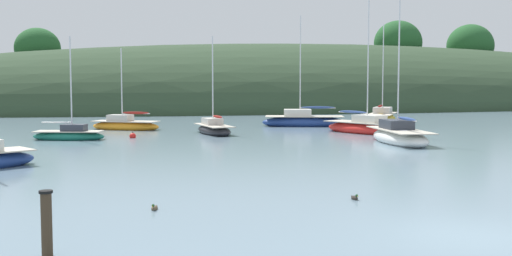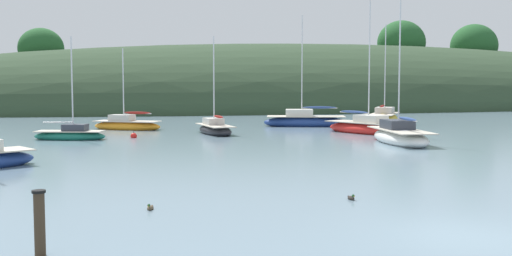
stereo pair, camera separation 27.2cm
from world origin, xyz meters
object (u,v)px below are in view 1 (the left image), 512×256
jetty_piling (47,223)px  sailboat_cream_ketch (399,136)px  sailboat_teal_outer (69,135)px  mooring_buoy_channel (133,136)px  sailboat_blue_center (214,129)px  duck_straggler (154,208)px  duck_lone_left (355,198)px  sailboat_red_portside (304,121)px  sailboat_navy_dinghy (364,127)px  sailboat_grey_yawl (382,118)px  sailboat_black_sloop (125,125)px

jetty_piling → sailboat_cream_ketch: bearing=45.7°
sailboat_teal_outer → mooring_buoy_channel: bearing=1.9°
sailboat_blue_center → mooring_buoy_channel: size_ratio=13.51×
mooring_buoy_channel → duck_straggler: 23.67m
mooring_buoy_channel → duck_lone_left: mooring_buoy_channel is taller
sailboat_red_portside → mooring_buoy_channel: (-14.91, -7.22, -0.31)m
duck_straggler → mooring_buoy_channel: bearing=87.6°
sailboat_teal_outer → sailboat_cream_ketch: bearing=-21.2°
mooring_buoy_channel → sailboat_teal_outer: bearing=-178.1°
sailboat_navy_dinghy → sailboat_red_portside: sailboat_navy_dinghy is taller
sailboat_grey_yawl → duck_straggler: bearing=-126.4°
duck_lone_left → sailboat_teal_outer: bearing=112.1°
mooring_buoy_channel → sailboat_cream_ketch: bearing=-26.5°
sailboat_grey_yawl → jetty_piling: size_ratio=6.42×
sailboat_black_sloop → sailboat_red_portside: bearing=-0.8°
sailboat_teal_outer → duck_lone_left: (9.59, -23.66, -0.26)m
sailboat_teal_outer → mooring_buoy_channel: 4.13m
sailboat_teal_outer → sailboat_red_portside: bearing=21.1°
sailboat_grey_yawl → mooring_buoy_channel: sailboat_grey_yawl is taller
sailboat_grey_yawl → sailboat_blue_center: bearing=-155.7°
sailboat_black_sloop → duck_lone_left: 31.71m
sailboat_black_sloop → mooring_buoy_channel: size_ratio=12.30×
sailboat_blue_center → sailboat_black_sloop: bearing=136.7°
sailboat_black_sloop → duck_straggler: bearing=-91.7°
sailboat_grey_yawl → duck_lone_left: (-18.08, -33.47, -0.37)m
jetty_piling → sailboat_grey_yawl: bearing=54.0°
sailboat_grey_yawl → mooring_buoy_channel: 25.46m
sailboat_cream_ketch → mooring_buoy_channel: bearing=153.5°
sailboat_teal_outer → duck_lone_left: 25.53m
sailboat_cream_ketch → sailboat_navy_dinghy: bearing=81.6°
duck_lone_left → duck_straggler: same height
sailboat_teal_outer → mooring_buoy_channel: (4.12, 0.13, -0.19)m
sailboat_black_sloop → sailboat_navy_dinghy: bearing=-25.3°
sailboat_cream_ketch → sailboat_red_portside: bearing=93.3°
duck_lone_left → jetty_piling: bearing=-156.1°
sailboat_blue_center → mooring_buoy_channel: bearing=-163.8°
sailboat_black_sloop → jetty_piling: sailboat_black_sloop is taller
sailboat_navy_dinghy → sailboat_red_portside: bearing=103.9°
sailboat_cream_ketch → mooring_buoy_channel: (-15.78, 7.86, -0.31)m
duck_straggler → sailboat_teal_outer: bearing=97.6°
sailboat_red_portside → jetty_piling: sailboat_red_portside is taller
sailboat_red_portside → jetty_piling: (-18.67, -35.11, 0.31)m
sailboat_red_portside → mooring_buoy_channel: 16.57m
sailboat_cream_ketch → jetty_piling: (-19.53, -20.03, 0.32)m
sailboat_navy_dinghy → duck_straggler: sailboat_navy_dinghy is taller
sailboat_grey_yawl → sailboat_cream_ketch: size_ratio=1.02×
sailboat_blue_center → mooring_buoy_channel: 6.21m
duck_lone_left → sailboat_black_sloop: bearing=100.1°
sailboat_blue_center → sailboat_red_portside: bearing=31.5°
sailboat_black_sloop → sailboat_red_portside: 15.00m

